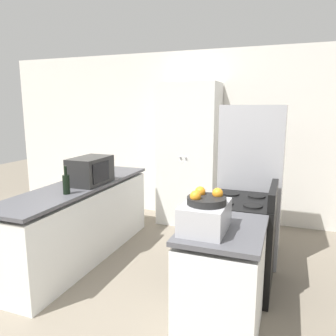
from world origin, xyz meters
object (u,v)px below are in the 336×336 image
refrigerator (252,183)px  microwave (91,171)px  wine_bottle (66,184)px  toaster_oven (205,217)px  fruit_bowl (206,199)px  stove (239,243)px  pantry_cabinet (189,154)px

refrigerator → microwave: 1.87m
microwave → wine_bottle: (0.02, -0.47, -0.05)m
toaster_oven → fruit_bowl: (0.01, -0.01, 0.14)m
stove → microwave: size_ratio=1.98×
pantry_cabinet → refrigerator: (1.03, -0.85, -0.16)m
stove → refrigerator: (0.02, 0.75, 0.44)m
toaster_oven → microwave: bearing=149.3°
pantry_cabinet → wine_bottle: bearing=-108.9°
toaster_oven → fruit_bowl: 0.14m
microwave → toaster_oven: (1.58, -0.94, -0.05)m
refrigerator → toaster_oven: bearing=-95.4°
stove → toaster_oven: size_ratio=2.44×
fruit_bowl → refrigerator: bearing=85.0°
pantry_cabinet → refrigerator: bearing=-39.7°
pantry_cabinet → toaster_oven: 2.63m
stove → fruit_bowl: fruit_bowl is taller
microwave → fruit_bowl: size_ratio=1.90×
stove → wine_bottle: size_ratio=3.59×
toaster_oven → pantry_cabinet: bearing=109.4°
wine_bottle → pantry_cabinet: bearing=71.1°
stove → fruit_bowl: 1.12m
pantry_cabinet → refrigerator: pantry_cabinet is taller
microwave → stove: bearing=-2.3°
microwave → pantry_cabinet: bearing=65.2°
microwave → toaster_oven: microwave is taller
stove → fruit_bowl: (-0.13, -0.89, 0.67)m
refrigerator → toaster_oven: (-0.15, -1.62, 0.10)m
wine_bottle → refrigerator: bearing=34.0°
wine_bottle → toaster_oven: (1.56, -0.47, -0.01)m
toaster_oven → fruit_bowl: size_ratio=1.54×
stove → refrigerator: 0.87m
refrigerator → fruit_bowl: (-0.14, -1.64, 0.23)m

